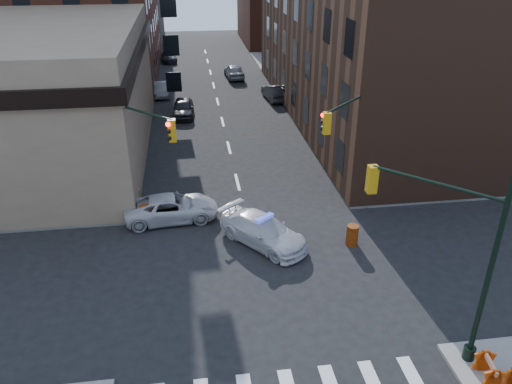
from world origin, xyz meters
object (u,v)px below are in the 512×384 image
object	(u,v)px
barrel_bank	(146,214)
parked_car_wnear	(183,108)
barrel_road	(352,235)
barricade_nw_a	(130,195)
barricade_se_a	(488,370)
police_car	(263,231)
pickup	(172,208)
pedestrian_a	(70,180)
parked_car_wfar	(162,89)
pedestrian_b	(38,210)
parked_car_enear	(274,92)

from	to	relation	value
barrel_bank	parked_car_wnear	bearing A→B (deg)	83.07
barrel_road	barricade_nw_a	world-z (taller)	barrel_road
parked_car_wnear	barricade_se_a	size ratio (longest dim) A/B	3.83
barrel_road	barrel_bank	bearing A→B (deg)	160.77
police_car	barrel_road	size ratio (longest dim) A/B	4.64
pickup	barricade_se_a	size ratio (longest dim) A/B	4.48
parked_car_wnear	pedestrian_a	distance (m)	16.15
parked_car_wfar	pedestrian_b	size ratio (longest dim) A/B	2.30
barrel_bank	pickup	bearing A→B (deg)	8.04
pickup	parked_car_wnear	xyz separation A→B (m)	(0.82, 18.22, 0.03)
pedestrian_a	barricade_se_a	distance (m)	23.82
parked_car_enear	barrel_bank	xyz separation A→B (m)	(-11.00, -22.25, -0.20)
barricade_se_a	barrel_road	bearing A→B (deg)	21.01
parked_car_wfar	pedestrian_b	distance (m)	25.42
pickup	pedestrian_a	world-z (taller)	pedestrian_a
parked_car_wnear	parked_car_enear	size ratio (longest dim) A/B	1.00
police_car	barrel_bank	bearing A→B (deg)	115.49
police_car	barricade_nw_a	xyz separation A→B (m)	(-7.05, 5.34, -0.14)
pickup	barrel_bank	bearing A→B (deg)	93.20
barrel_road	barricade_se_a	xyz separation A→B (m)	(1.92, -9.27, 0.04)
parked_car_wfar	barricade_nw_a	xyz separation A→B (m)	(-1.17, -22.78, -0.06)
parked_car_wfar	barricade_nw_a	bearing A→B (deg)	-95.16
parked_car_enear	barricade_nw_a	world-z (taller)	parked_car_enear
pickup	parked_car_wnear	world-z (taller)	parked_car_wnear
pedestrian_a	parked_car_enear	bearing A→B (deg)	88.26
barricade_se_a	parked_car_wnear	bearing A→B (deg)	27.32
pedestrian_b	parked_car_wnear	bearing A→B (deg)	57.64
barrel_bank	parked_car_enear	bearing A→B (deg)	63.70
pickup	parked_car_wfar	world-z (taller)	pickup
barrel_road	police_car	bearing A→B (deg)	170.80
parked_car_enear	pedestrian_a	distance (m)	24.16
police_car	pedestrian_b	world-z (taller)	pedestrian_b
pedestrian_a	police_car	bearing A→B (deg)	6.00
parked_car_enear	barricade_se_a	size ratio (longest dim) A/B	3.83
pedestrian_a	pickup	bearing A→B (deg)	7.46
parked_car_wnear	barricade_nw_a	world-z (taller)	parked_car_wnear
parked_car_enear	barrel_bank	distance (m)	24.83
parked_car_wfar	parked_car_enear	size ratio (longest dim) A/B	0.90
pedestrian_a	parked_car_wnear	bearing A→B (deg)	103.46
barrel_bank	barricade_se_a	xyz separation A→B (m)	(12.42, -12.93, 0.06)
police_car	barricade_se_a	world-z (taller)	police_car
parked_car_wnear	parked_car_wfar	size ratio (longest dim) A/B	1.11
parked_car_wfar	barrel_bank	world-z (taller)	parked_car_wfar
barricade_se_a	barricade_nw_a	xyz separation A→B (m)	(-13.42, 15.33, 0.01)
parked_car_wfar	pickup	bearing A→B (deg)	-89.37
parked_car_wnear	barrel_bank	xyz separation A→B (m)	(-2.24, -18.42, -0.23)
parked_car_wnear	barrel_road	world-z (taller)	parked_car_wnear
pedestrian_b	barrel_road	size ratio (longest dim) A/B	1.59
pedestrian_a	parked_car_wfar	bearing A→B (deg)	115.90
pedestrian_b	barricade_se_a	world-z (taller)	pedestrian_b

